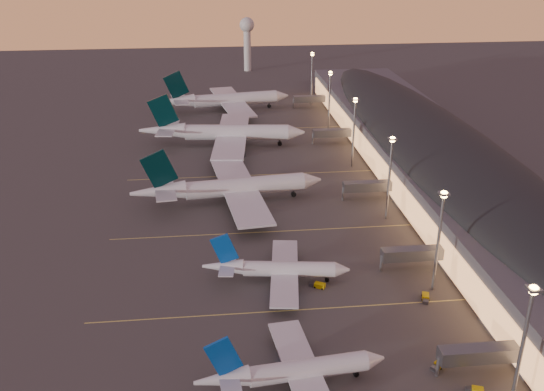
{
  "coord_description": "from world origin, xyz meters",
  "views": [
    {
      "loc": [
        -15.95,
        -119.91,
        78.61
      ],
      "look_at": [
        2.0,
        45.0,
        7.0
      ],
      "focal_mm": 40.0,
      "sensor_mm": 36.0,
      "label": 1
    }
  ],
  "objects": [
    {
      "name": "terminal_building",
      "position": [
        61.84,
        72.47,
        8.78
      ],
      "size": [
        56.35,
        255.0,
        17.46
      ],
      "color": "#4E4E53",
      "rests_on": "ground"
    },
    {
      "name": "baggage_tug_c",
      "position": [
        8.73,
        4.17,
        0.52
      ],
      "size": [
        4.05,
        3.23,
        1.14
      ],
      "rotation": [
        0.0,
        0.0,
        -0.53
      ],
      "color": "#D4B707",
      "rests_on": "ground"
    },
    {
      "name": "airliner_wide_far",
      "position": [
        -7.95,
        166.78,
        5.34
      ],
      "size": [
        64.72,
        59.6,
        20.74
      ],
      "rotation": [
        0.0,
        0.0,
        0.15
      ],
      "color": "silver",
      "rests_on": "ground"
    },
    {
      "name": "airliner_narrow_south",
      "position": [
        -2.32,
        -29.84,
        3.4
      ],
      "size": [
        36.89,
        33.12,
        13.17
      ],
      "rotation": [
        0.0,
        0.0,
        0.11
      ],
      "color": "silver",
      "rests_on": "ground"
    },
    {
      "name": "light_masts",
      "position": [
        36.0,
        65.0,
        17.55
      ],
      "size": [
        2.2,
        217.2,
        25.9
      ],
      "color": "gray",
      "rests_on": "ground"
    },
    {
      "name": "airliner_narrow_north",
      "position": [
        -0.97,
        8.09,
        3.34
      ],
      "size": [
        36.22,
        32.62,
        12.94
      ],
      "rotation": [
        0.0,
        0.0,
        -0.13
      ],
      "color": "silver",
      "rests_on": "ground"
    },
    {
      "name": "airliner_wide_near",
      "position": [
        -10.37,
        57.07,
        5.03
      ],
      "size": [
        61.13,
        56.08,
        19.55
      ],
      "rotation": [
        0.0,
        0.0,
        0.12
      ],
      "color": "silver",
      "rests_on": "ground"
    },
    {
      "name": "radar_tower",
      "position": [
        10.0,
        260.0,
        21.87
      ],
      "size": [
        9.0,
        9.0,
        32.5
      ],
      "color": "silver",
      "rests_on": "ground"
    },
    {
      "name": "airliner_wide_mid",
      "position": [
        -10.54,
        114.09,
        5.49
      ],
      "size": [
        66.7,
        61.12,
        21.33
      ],
      "rotation": [
        0.0,
        0.0,
        -0.11
      ],
      "color": "silver",
      "rests_on": "ground"
    },
    {
      "name": "baggage_tug_b",
      "position": [
        27.31,
        -27.59,
        0.52
      ],
      "size": [
        3.92,
        3.43,
        1.13
      ],
      "rotation": [
        0.0,
        0.0,
        0.63
      ],
      "color": "#D4B707",
      "rests_on": "ground"
    },
    {
      "name": "ground",
      "position": [
        0.0,
        0.0,
        0.0
      ],
      "size": [
        700.0,
        700.0,
        0.0
      ],
      "primitive_type": "plane",
      "color": "#3E3C3A"
    },
    {
      "name": "baggage_tug_a",
      "position": [
        31.51,
        -35.15,
        0.44
      ],
      "size": [
        3.47,
        2.33,
        0.96
      ],
      "rotation": [
        0.0,
        0.0,
        -0.36
      ],
      "color": "#D4B707",
      "rests_on": "ground"
    },
    {
      "name": "lane_markings",
      "position": [
        0.0,
        40.0,
        0.01
      ],
      "size": [
        90.0,
        180.36,
        0.0
      ],
      "color": "#D8C659",
      "rests_on": "ground"
    },
    {
      "name": "baggage_tug_d",
      "position": [
        32.81,
        -4.07,
        0.52
      ],
      "size": [
        2.65,
        4.11,
        1.15
      ],
      "rotation": [
        0.0,
        0.0,
        1.25
      ],
      "color": "#D4B707",
      "rests_on": "ground"
    }
  ]
}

